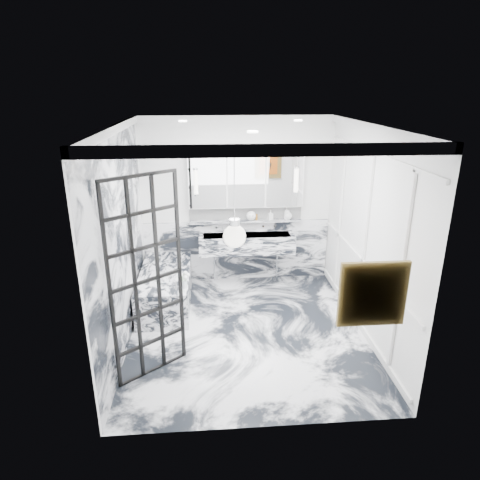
{
  "coord_description": "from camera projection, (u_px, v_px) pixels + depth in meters",
  "views": [
    {
      "loc": [
        -0.5,
        -5.18,
        3.24
      ],
      "look_at": [
        -0.05,
        0.5,
        1.18
      ],
      "focal_mm": 32.0,
      "sensor_mm": 36.0,
      "label": 1
    }
  ],
  "objects": [
    {
      "name": "soap_bottle_c",
      "position": [
        288.0,
        215.0,
        7.26
      ],
      "size": [
        0.16,
        0.16,
        0.17
      ],
      "primitive_type": "imported",
      "rotation": [
        0.0,
        0.0,
        -0.24
      ],
      "color": "silver",
      "rests_on": "ledge"
    },
    {
      "name": "crittall_door",
      "position": [
        147.0,
        281.0,
        4.77
      ],
      "size": [
        0.72,
        0.57,
        2.37
      ],
      "primitive_type": null,
      "rotation": [
        0.0,
        0.0,
        0.66
      ],
      "color": "black",
      "rests_on": "floor"
    },
    {
      "name": "wall_back",
      "position": [
        237.0,
        201.0,
        7.2
      ],
      "size": [
        3.6,
        0.0,
        3.6
      ],
      "primitive_type": "plane",
      "rotation": [
        1.57,
        0.0,
        0.0
      ],
      "color": "white",
      "rests_on": "floor"
    },
    {
      "name": "flower_vase",
      "position": [
        185.0,
        284.0,
        6.0
      ],
      "size": [
        0.08,
        0.08,
        0.12
      ],
      "primitive_type": "cylinder",
      "color": "silver",
      "rests_on": "bathtub"
    },
    {
      "name": "ledge",
      "position": [
        246.0,
        221.0,
        7.25
      ],
      "size": [
        1.9,
        0.14,
        0.04
      ],
      "primitive_type": "cube",
      "color": "silver",
      "rests_on": "wall_back"
    },
    {
      "name": "subway_tile",
      "position": [
        245.0,
        213.0,
        7.26
      ],
      "size": [
        1.9,
        0.03,
        0.23
      ],
      "primitive_type": "cube",
      "color": "white",
      "rests_on": "wall_back"
    },
    {
      "name": "soap_bottle_b",
      "position": [
        270.0,
        215.0,
        7.24
      ],
      "size": [
        0.09,
        0.1,
        0.17
      ],
      "primitive_type": "imported",
      "rotation": [
        0.0,
        0.0,
        0.27
      ],
      "color": "#4C4C51",
      "rests_on": "ledge"
    },
    {
      "name": "floor",
      "position": [
        246.0,
        331.0,
        5.99
      ],
      "size": [
        3.6,
        3.6,
        0.0
      ],
      "primitive_type": "plane",
      "color": "white",
      "rests_on": "ground"
    },
    {
      "name": "panel_molding",
      "position": [
        365.0,
        241.0,
        5.67
      ],
      "size": [
        0.03,
        3.4,
        2.3
      ],
      "primitive_type": "cube",
      "color": "white",
      "rests_on": "floor"
    },
    {
      "name": "marble_clad_back",
      "position": [
        237.0,
        250.0,
        7.48
      ],
      "size": [
        3.18,
        0.05,
        1.05
      ],
      "primitive_type": "cube",
      "color": "white",
      "rests_on": "floor"
    },
    {
      "name": "bathtub",
      "position": [
        166.0,
        288.0,
        6.65
      ],
      "size": [
        0.75,
        1.65,
        0.55
      ],
      "primitive_type": "cube",
      "color": "silver",
      "rests_on": "floor"
    },
    {
      "name": "wall_left",
      "position": [
        121.0,
        240.0,
        5.39
      ],
      "size": [
        0.0,
        3.6,
        3.6
      ],
      "primitive_type": "plane",
      "rotation": [
        1.57,
        0.0,
        1.57
      ],
      "color": "white",
      "rests_on": "floor"
    },
    {
      "name": "amber_bottle",
      "position": [
        257.0,
        217.0,
        7.23
      ],
      "size": [
        0.04,
        0.04,
        0.1
      ],
      "primitive_type": "cylinder",
      "color": "#8C5919",
      "rests_on": "ledge"
    },
    {
      "name": "trough_sink",
      "position": [
        247.0,
        243.0,
        7.21
      ],
      "size": [
        1.6,
        0.45,
        0.3
      ],
      "primitive_type": "cube",
      "color": "silver",
      "rests_on": "wall_back"
    },
    {
      "name": "marble_clad_left",
      "position": [
        122.0,
        244.0,
        5.42
      ],
      "size": [
        0.02,
        3.56,
        2.68
      ],
      "primitive_type": "cube",
      "color": "white",
      "rests_on": "floor"
    },
    {
      "name": "mirror_cabinet",
      "position": [
        246.0,
        177.0,
        7.0
      ],
      "size": [
        1.9,
        0.16,
        1.0
      ],
      "primitive_type": "cube",
      "color": "white",
      "rests_on": "wall_back"
    },
    {
      "name": "sconce_left",
      "position": [
        196.0,
        182.0,
        6.86
      ],
      "size": [
        0.07,
        0.07,
        0.4
      ],
      "primitive_type": "cylinder",
      "color": "white",
      "rests_on": "mirror_cabinet"
    },
    {
      "name": "pendant_light",
      "position": [
        235.0,
        236.0,
        4.06
      ],
      "size": [
        0.22,
        0.22,
        0.22
      ],
      "primitive_type": "sphere",
      "color": "white",
      "rests_on": "ceiling"
    },
    {
      "name": "sconce_right",
      "position": [
        296.0,
        180.0,
        6.99
      ],
      "size": [
        0.07,
        0.07,
        0.4
      ],
      "primitive_type": "cylinder",
      "color": "white",
      "rests_on": "mirror_cabinet"
    },
    {
      "name": "ceiling",
      "position": [
        247.0,
        125.0,
        5.04
      ],
      "size": [
        3.6,
        3.6,
        0.0
      ],
      "primitive_type": "plane",
      "rotation": [
        3.14,
        0.0,
        0.0
      ],
      "color": "white",
      "rests_on": "wall_back"
    },
    {
      "name": "wall_right",
      "position": [
        367.0,
        233.0,
        5.63
      ],
      "size": [
        0.0,
        3.6,
        3.6
      ],
      "primitive_type": "plane",
      "rotation": [
        1.57,
        0.0,
        -1.57
      ],
      "color": "white",
      "rests_on": "floor"
    },
    {
      "name": "soap_bottle_a",
      "position": [
        286.0,
        213.0,
        7.25
      ],
      "size": [
        0.09,
        0.09,
        0.21
      ],
      "primitive_type": "imported",
      "rotation": [
        0.0,
        0.0,
        0.06
      ],
      "color": "#8C5919",
      "rests_on": "ledge"
    },
    {
      "name": "artwork",
      "position": [
        373.0,
        294.0,
        3.93
      ],
      "size": [
        0.54,
        0.05,
        0.54
      ],
      "primitive_type": "cube",
      "color": "#CB4F14",
      "rests_on": "wall_front"
    },
    {
      "name": "wall_front",
      "position": [
        265.0,
        303.0,
        3.83
      ],
      "size": [
        3.6,
        0.0,
        3.6
      ],
      "primitive_type": "plane",
      "rotation": [
        -1.57,
        0.0,
        0.0
      ],
      "color": "white",
      "rests_on": "floor"
    },
    {
      "name": "face_pot",
      "position": [
        251.0,
        216.0,
        7.22
      ],
      "size": [
        0.17,
        0.17,
        0.17
      ],
      "primitive_type": "sphere",
      "color": "white",
      "rests_on": "ledge"
    }
  ]
}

